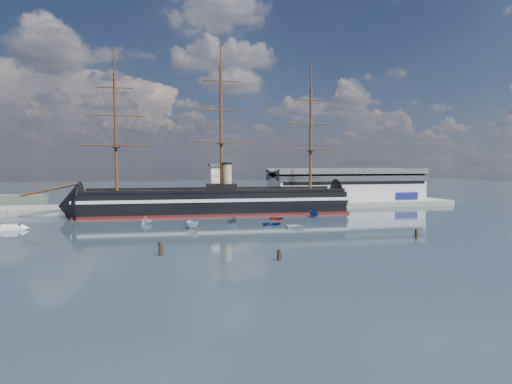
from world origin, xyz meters
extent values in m
plane|color=#202B38|center=(0.00, 40.00, 0.00)|extent=(600.00, 600.00, 0.00)
cube|color=slate|center=(10.00, 76.00, 0.00)|extent=(180.00, 18.00, 2.00)
cube|color=#B7BABC|center=(58.00, 80.00, 7.00)|extent=(62.00, 20.00, 10.00)
cube|color=#3F4247|center=(58.00, 80.00, 12.60)|extent=(63.00, 21.00, 2.00)
cube|color=silver|center=(3.00, 73.00, 9.00)|extent=(4.00, 4.00, 14.00)
cube|color=#3F4247|center=(3.00, 73.00, 16.50)|extent=(5.00, 5.00, 1.00)
cube|color=black|center=(1.16, 60.00, 4.00)|extent=(88.63, 19.97, 7.00)
cube|color=silver|center=(1.16, 60.00, 5.20)|extent=(90.64, 20.30, 1.00)
cube|color=#55120F|center=(1.16, 60.00, 0.35)|extent=(90.64, 20.26, 0.90)
cone|color=black|center=(-45.34, 60.00, 3.70)|extent=(14.70, 16.30, 15.68)
cone|color=black|center=(47.66, 60.00, 3.70)|extent=(11.70, 16.16, 15.68)
cube|color=brown|center=(1.16, 60.00, 7.60)|extent=(88.58, 18.69, 0.40)
cube|color=black|center=(3.16, 60.00, 9.00)|extent=(10.26, 6.45, 2.50)
cylinder|color=#9D8A54|center=(5.16, 60.00, 12.50)|extent=(3.20, 3.20, 9.00)
cylinder|color=#381E0F|center=(-50.84, 60.00, 9.00)|extent=(17.77, 1.50, 4.43)
cylinder|color=#381E0F|center=(-30.84, 60.00, 26.80)|extent=(0.90, 0.90, 38.00)
cylinder|color=#381E0F|center=(3.16, 60.00, 28.80)|extent=(0.90, 0.90, 42.00)
cylinder|color=#381E0F|center=(35.16, 60.00, 25.80)|extent=(0.90, 0.90, 36.00)
cube|color=white|center=(-55.39, 36.42, 0.46)|extent=(7.01, 2.55, 0.92)
cube|color=white|center=(-55.39, 36.42, 1.19)|extent=(3.77, 1.75, 0.73)
cylinder|color=#B2B2B7|center=(-55.85, 36.42, 5.96)|extent=(0.15, 0.15, 10.08)
imported|color=white|center=(-8.98, 28.66, 0.00)|extent=(6.70, 4.22, 2.52)
imported|color=navy|center=(13.08, 29.89, 0.00)|extent=(1.51, 3.23, 1.46)
imported|color=gray|center=(3.47, 37.75, 0.00)|extent=(5.89, 3.40, 2.22)
imported|color=white|center=(-21.28, 40.65, 0.00)|extent=(7.23, 6.54, 2.51)
imported|color=silver|center=(18.04, 23.87, 0.00)|extent=(2.54, 3.30, 1.44)
imported|color=navy|center=(31.09, 44.99, 0.00)|extent=(6.79, 3.26, 2.61)
imported|color=maroon|center=(17.60, 41.37, 0.00)|extent=(2.30, 2.94, 1.29)
cylinder|color=black|center=(-17.49, -3.40, 0.00)|extent=(0.64, 0.64, 3.35)
cylinder|color=black|center=(3.13, -11.90, 0.00)|extent=(0.64, 0.64, 2.64)
cylinder|color=black|center=(40.00, 2.41, 0.00)|extent=(0.64, 0.64, 2.83)
camera|label=1|loc=(-17.47, -84.27, 17.36)|focal=30.00mm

